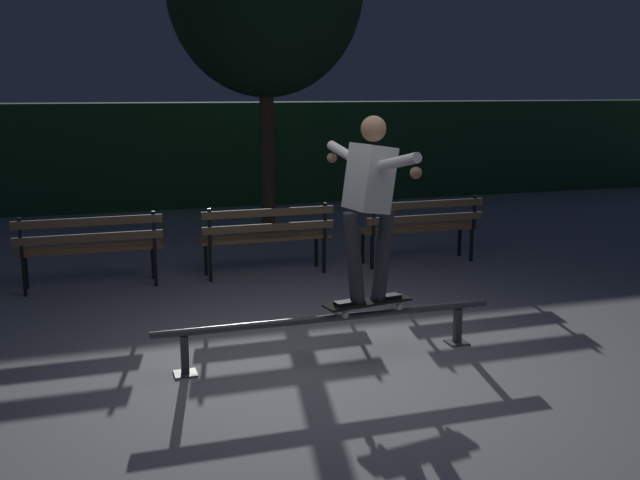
# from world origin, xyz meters

# --- Properties ---
(ground_plane) EXTENTS (90.00, 90.00, 0.00)m
(ground_plane) POSITION_xyz_m (0.00, 0.00, 0.00)
(ground_plane) COLOR #99999E
(hedge_backdrop) EXTENTS (24.00, 1.20, 1.97)m
(hedge_backdrop) POSITION_xyz_m (0.00, 8.90, 0.99)
(hedge_backdrop) COLOR #234C28
(hedge_backdrop) RESTS_ON ground
(grind_rail) EXTENTS (2.94, 0.18, 0.38)m
(grind_rail) POSITION_xyz_m (-0.00, 0.08, 0.30)
(grind_rail) COLOR #47474C
(grind_rail) RESTS_ON ground
(skateboard) EXTENTS (0.80, 0.33, 0.09)m
(skateboard) POSITION_xyz_m (0.35, 0.08, 0.45)
(skateboard) COLOR black
(skateboard) RESTS_ON grind_rail
(skateboarder) EXTENTS (0.63, 1.39, 1.56)m
(skateboarder) POSITION_xyz_m (0.35, 0.08, 1.39)
(skateboarder) COLOR black
(skateboarder) RESTS_ON skateboard
(park_bench_leftmost) EXTENTS (1.60, 0.43, 0.88)m
(park_bench_leftmost) POSITION_xyz_m (-1.89, 2.95, 0.54)
(park_bench_leftmost) COLOR black
(park_bench_leftmost) RESTS_ON ground
(park_bench_left_center) EXTENTS (1.60, 0.43, 0.88)m
(park_bench_left_center) POSITION_xyz_m (0.15, 2.95, 0.54)
(park_bench_left_center) COLOR black
(park_bench_left_center) RESTS_ON ground
(park_bench_right_center) EXTENTS (1.60, 0.43, 0.88)m
(park_bench_right_center) POSITION_xyz_m (2.19, 2.95, 0.54)
(park_bench_right_center) COLOR black
(park_bench_right_center) RESTS_ON ground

